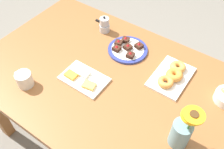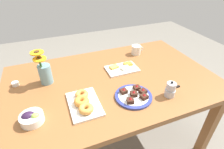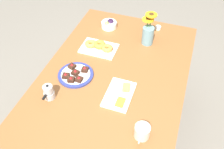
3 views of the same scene
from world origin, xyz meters
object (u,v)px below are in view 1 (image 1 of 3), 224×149
at_px(cheese_platter, 84,79).
at_px(flower_vase, 182,132).
at_px(coffee_mug, 24,79).
at_px(dessert_plate, 127,49).
at_px(croissant_platter, 172,75).
at_px(dining_table, 112,88).
at_px(moka_pot, 104,25).

height_order(cheese_platter, flower_vase, flower_vase).
distance_m(coffee_mug, dessert_plate, 0.64).
distance_m(croissant_platter, dessert_plate, 0.33).
xyz_separation_m(dessert_plate, flower_vase, (-0.53, 0.39, 0.08)).
bearing_deg(croissant_platter, dessert_plate, -8.19).
relative_size(dining_table, moka_pot, 13.45).
height_order(cheese_platter, moka_pot, moka_pot).
height_order(coffee_mug, cheese_platter, coffee_mug).
bearing_deg(moka_pot, dessert_plate, 162.34).
height_order(dessert_plate, flower_vase, flower_vase).
height_order(coffee_mug, flower_vase, flower_vase).
bearing_deg(cheese_platter, flower_vase, 176.19).
relative_size(croissant_platter, moka_pot, 2.35).
relative_size(croissant_platter, dessert_plate, 1.12).
xyz_separation_m(coffee_mug, croissant_platter, (-0.64, -0.51, -0.02)).
bearing_deg(flower_vase, croissant_platter, -59.91).
bearing_deg(flower_vase, moka_pot, -31.27).
distance_m(dessert_plate, flower_vase, 0.66).
distance_m(cheese_platter, flower_vase, 0.61).
xyz_separation_m(coffee_mug, moka_pot, (-0.08, -0.63, 0.01)).
relative_size(dining_table, cheese_platter, 6.15).
bearing_deg(cheese_platter, croissant_platter, -143.24).
distance_m(dining_table, moka_pot, 0.46).
height_order(dining_table, cheese_platter, cheese_platter).
xyz_separation_m(coffee_mug, dessert_plate, (-0.31, -0.56, -0.03)).
distance_m(coffee_mug, cheese_platter, 0.32).
bearing_deg(coffee_mug, cheese_platter, -139.19).
xyz_separation_m(croissant_platter, moka_pot, (0.56, -0.12, 0.03)).
height_order(coffee_mug, moka_pot, moka_pot).
height_order(dining_table, croissant_platter, croissant_platter).
relative_size(cheese_platter, moka_pot, 2.18).
bearing_deg(dessert_plate, moka_pot, -17.66).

